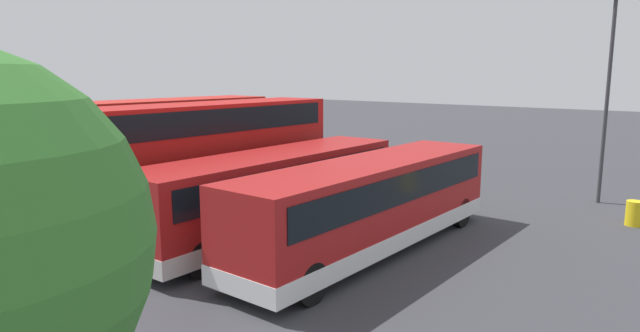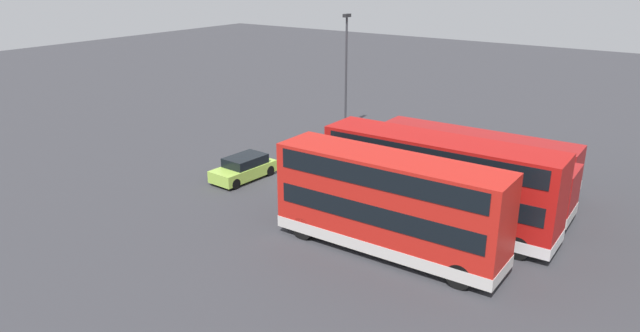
% 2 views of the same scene
% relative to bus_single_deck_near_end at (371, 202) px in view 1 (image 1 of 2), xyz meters
% --- Properties ---
extents(ground_plane, '(140.00, 140.00, 0.00)m').
position_rel_bus_single_deck_near_end_xyz_m(ground_plane, '(5.45, -8.86, -1.62)').
color(ground_plane, '#38383D').
extents(bus_single_deck_near_end, '(2.77, 11.77, 2.95)m').
position_rel_bus_single_deck_near_end_xyz_m(bus_single_deck_near_end, '(0.00, 0.00, 0.00)').
color(bus_single_deck_near_end, '#A51919').
rests_on(bus_single_deck_near_end, ground).
extents(bus_single_deck_second, '(2.95, 11.51, 2.95)m').
position_rel_bus_single_deck_near_end_xyz_m(bus_single_deck_second, '(3.59, 0.76, -0.00)').
color(bus_single_deck_second, '#A51919').
rests_on(bus_single_deck_second, ground).
extents(bus_double_decker_third, '(2.77, 11.78, 4.55)m').
position_rel_bus_single_deck_near_end_xyz_m(bus_double_decker_third, '(7.24, 0.83, 0.83)').
color(bus_double_decker_third, '#B71411').
rests_on(bus_double_decker_third, ground).
extents(bus_double_decker_fourth, '(2.67, 10.72, 4.55)m').
position_rel_bus_single_deck_near_end_xyz_m(bus_double_decker_fourth, '(11.06, 0.23, 0.82)').
color(bus_double_decker_fourth, red).
rests_on(bus_double_decker_fourth, ground).
extents(car_hatchback_silver, '(4.20, 2.01, 1.43)m').
position_rel_bus_single_deck_near_end_xyz_m(car_hatchback_silver, '(7.79, -11.51, -0.92)').
color(car_hatchback_silver, '#A5D14C').
rests_on(car_hatchback_silver, ground).
extents(lamp_post_tall, '(0.70, 0.30, 9.02)m').
position_rel_bus_single_deck_near_end_xyz_m(lamp_post_tall, '(-4.14, -11.91, 3.58)').
color(lamp_post_tall, '#38383D').
rests_on(lamp_post_tall, ground).
extents(waste_bin_yellow, '(0.60, 0.60, 0.95)m').
position_rel_bus_single_deck_near_end_xyz_m(waste_bin_yellow, '(-6.06, -8.72, -1.15)').
color(waste_bin_yellow, yellow).
rests_on(waste_bin_yellow, ground).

